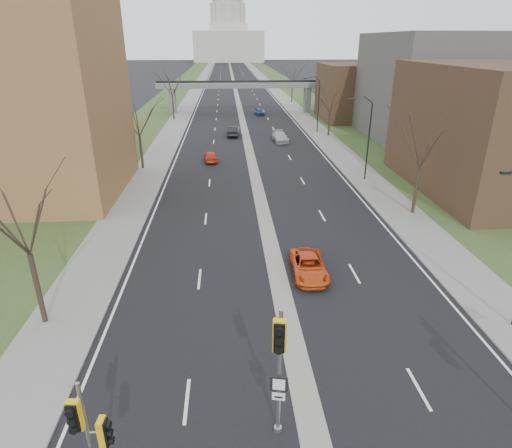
{
  "coord_description": "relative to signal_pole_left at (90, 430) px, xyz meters",
  "views": [
    {
      "loc": [
        -3.02,
        -11.7,
        13.93
      ],
      "look_at": [
        -1.38,
        12.33,
        3.57
      ],
      "focal_mm": 30.0,
      "sensor_mm": 36.0,
      "label": 1
    }
  ],
  "objects": [
    {
      "name": "sidewalk_right",
      "position": [
        19.37,
        152.05,
        -3.1
      ],
      "size": [
        4.0,
        600.0,
        0.12
      ],
      "primitive_type": "cube",
      "color": "gray",
      "rests_on": "ground"
    },
    {
      "name": "ground",
      "position": [
        7.37,
        2.05,
        -3.16
      ],
      "size": [
        700.0,
        700.0,
        0.0
      ],
      "primitive_type": "plane",
      "color": "black",
      "rests_on": "ground"
    },
    {
      "name": "tree_left_b",
      "position": [
        -5.63,
        40.05,
        3.06
      ],
      "size": [
        6.75,
        6.75,
        8.81
      ],
      "color": "#382B21",
      "rests_on": "sidewalk_left"
    },
    {
      "name": "road_surface",
      "position": [
        7.37,
        152.05,
        -3.16
      ],
      "size": [
        20.0,
        600.0,
        0.01
      ],
      "primitive_type": "cube",
      "color": "black",
      "rests_on": "ground"
    },
    {
      "name": "commercial_block_far",
      "position": [
        29.37,
        72.05,
        1.84
      ],
      "size": [
        14.0,
        14.0,
        10.0
      ],
      "primitive_type": "cube",
      "color": "#453220",
      "rests_on": "ground"
    },
    {
      "name": "median_strip",
      "position": [
        7.37,
        152.05,
        -3.16
      ],
      "size": [
        1.2,
        600.0,
        0.02
      ],
      "primitive_type": "cube",
      "color": "gray",
      "rests_on": "ground"
    },
    {
      "name": "commercial_block_mid",
      "position": [
        35.37,
        54.05,
        4.34
      ],
      "size": [
        18.0,
        22.0,
        15.0
      ],
      "primitive_type": "cube",
      "color": "#53514C",
      "rests_on": "ground"
    },
    {
      "name": "car_right_far",
      "position": [
        11.06,
        78.75,
        -2.49
      ],
      "size": [
        2.08,
        4.12,
        1.35
      ],
      "primitive_type": "imported",
      "rotation": [
        0.0,
        0.0,
        0.13
      ],
      "color": "navy",
      "rests_on": "ground"
    },
    {
      "name": "signal_pole_left",
      "position": [
        0.0,
        0.0,
        0.0
      ],
      "size": [
        0.92,
        0.83,
        4.83
      ],
      "rotation": [
        0.0,
        0.0,
        -0.09
      ],
      "color": "gray",
      "rests_on": "ground"
    },
    {
      "name": "grass_verge_left",
      "position": [
        -10.63,
        152.05,
        -3.11
      ],
      "size": [
        8.0,
        600.0,
        0.1
      ],
      "primitive_type": "cube",
      "color": "#2D3F1D",
      "rests_on": "ground"
    },
    {
      "name": "car_right_mid",
      "position": [
        12.26,
        53.55,
        -2.45
      ],
      "size": [
        2.35,
        5.06,
        1.43
      ],
      "primitive_type": "imported",
      "rotation": [
        0.0,
        0.0,
        0.07
      ],
      "color": "#ACABB3",
      "rests_on": "ground"
    },
    {
      "name": "sidewalk_left",
      "position": [
        -4.63,
        152.05,
        -3.1
      ],
      "size": [
        4.0,
        600.0,
        0.12
      ],
      "primitive_type": "cube",
      "color": "gray",
      "rests_on": "ground"
    },
    {
      "name": "grass_verge_right",
      "position": [
        25.37,
        152.05,
        -3.11
      ],
      "size": [
        8.0,
        600.0,
        0.1
      ],
      "primitive_type": "cube",
      "color": "#2D3F1D",
      "rests_on": "ground"
    },
    {
      "name": "car_left_near",
      "position": [
        2.24,
        42.84,
        -2.51
      ],
      "size": [
        1.93,
        3.97,
        1.31
      ],
      "primitive_type": "imported",
      "rotation": [
        0.0,
        0.0,
        3.25
      ],
      "color": "red",
      "rests_on": "ground"
    },
    {
      "name": "commercial_block_near",
      "position": [
        31.37,
        30.05,
        2.84
      ],
      "size": [
        16.0,
        20.0,
        12.0
      ],
      "primitive_type": "cube",
      "color": "#453220",
      "rests_on": "ground"
    },
    {
      "name": "pedestrian_bridge",
      "position": [
        7.37,
        82.05,
        1.68
      ],
      "size": [
        34.0,
        3.0,
        6.45
      ],
      "color": "slate",
      "rests_on": "ground"
    },
    {
      "name": "capitol",
      "position": [
        7.37,
        322.05,
        15.44
      ],
      "size": [
        48.0,
        42.0,
        55.75
      ],
      "color": "beige",
      "rests_on": "ground"
    },
    {
      "name": "tree_left_a",
      "position": [
        -5.63,
        10.05,
        3.47
      ],
      "size": [
        7.2,
        7.2,
        9.4
      ],
      "color": "#382B21",
      "rests_on": "sidewalk_left"
    },
    {
      "name": "streetlight_mid",
      "position": [
        18.36,
        34.05,
        3.79
      ],
      "size": [
        2.61,
        0.2,
        8.7
      ],
      "color": "black",
      "rests_on": "sidewalk_right"
    },
    {
      "name": "tree_right_c",
      "position": [
        20.37,
        97.05,
        3.88
      ],
      "size": [
        7.65,
        7.65,
        9.99
      ],
      "color": "#382B21",
      "rests_on": "sidewalk_right"
    },
    {
      "name": "tree_right_b",
      "position": [
        20.37,
        57.05,
        2.66
      ],
      "size": [
        6.3,
        6.3,
        8.22
      ],
      "color": "#382B21",
      "rests_on": "sidewalk_right"
    },
    {
      "name": "tree_left_c",
      "position": [
        -5.63,
        74.05,
        3.88
      ],
      "size": [
        7.65,
        7.65,
        9.99
      ],
      "color": "#382B21",
      "rests_on": "sidewalk_left"
    },
    {
      "name": "streetlight_far",
      "position": [
        18.36,
        60.05,
        3.79
      ],
      "size": [
        2.61,
        0.2,
        8.7
      ],
      "color": "black",
      "rests_on": "sidewalk_right"
    },
    {
      "name": "car_left_far",
      "position": [
        5.37,
        58.27,
        -2.38
      ],
      "size": [
        1.99,
        4.88,
        1.58
      ],
      "primitive_type": "imported",
      "rotation": [
        0.0,
        0.0,
        3.07
      ],
      "color": "black",
      "rests_on": "ground"
    },
    {
      "name": "car_right_near",
      "position": [
        9.37,
        14.16,
        -2.52
      ],
      "size": [
        2.24,
        4.66,
        1.28
      ],
      "primitive_type": "imported",
      "rotation": [
        0.0,
        0.0,
        -0.03
      ],
      "color": "#D24616",
      "rests_on": "ground"
    },
    {
      "name": "signal_pole_median",
      "position": [
        5.95,
        2.01,
        0.74
      ],
      "size": [
        0.69,
        0.93,
        5.6
      ],
      "rotation": [
        0.0,
        0.0,
        -0.19
      ],
      "color": "gray",
      "rests_on": "ground"
    },
    {
      "name": "tree_right_a",
      "position": [
        20.37,
        24.05,
        3.47
      ],
      "size": [
        7.2,
        7.2,
        9.4
      ],
      "color": "#382B21",
      "rests_on": "sidewalk_right"
    }
  ]
}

